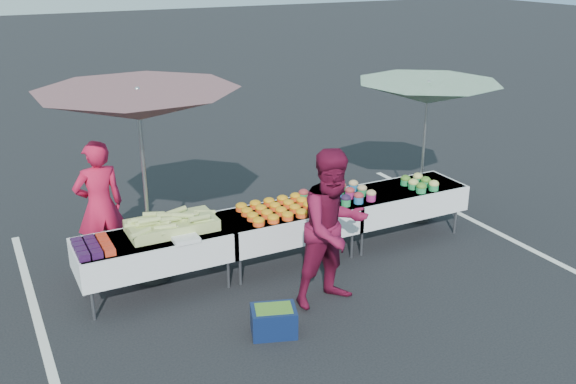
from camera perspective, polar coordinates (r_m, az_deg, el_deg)
name	(u,v)px	position (r m, az deg, el deg)	size (l,w,h in m)	color
ground	(288,261)	(8.69, 0.00, -6.18)	(80.00, 80.00, 0.00)	black
stripe_left	(37,319)	(7.94, -21.39, -10.50)	(0.10, 5.00, 0.00)	silver
stripe_right	(470,219)	(10.41, 15.89, -2.32)	(0.10, 5.00, 0.00)	silver
table_left	(154,249)	(7.86, -11.80, -4.96)	(1.86, 0.81, 0.75)	white
table_center	(288,222)	(8.44, 0.00, -2.65)	(1.86, 0.81, 0.75)	white
table_right	(399,199)	(9.34, 9.87, -0.62)	(1.86, 0.81, 0.75)	white
berry_punnets	(93,247)	(7.59, -16.95, -4.67)	(0.40, 0.54, 0.08)	black
corn_pile	(171,224)	(7.85, -10.35, -2.84)	(1.16, 0.57, 0.26)	#B5CD69
plastic_bags	(185,239)	(7.59, -9.10, -4.12)	(0.30, 0.25, 0.05)	white
carrot_bowls	(278,209)	(8.29, -0.89, -1.48)	(0.95, 0.69, 0.11)	#FA511B
potato_cups	(337,195)	(8.69, 4.40, -0.25)	(0.94, 0.58, 0.16)	#246EAA
bean_baskets	(419,183)	(9.34, 11.61, 0.82)	(0.36, 0.50, 0.15)	#24904B
vendor	(100,206)	(8.54, -16.40, -1.19)	(0.63, 0.41, 1.73)	#C9173E
customer	(334,228)	(7.38, 4.09, -3.22)	(0.92, 0.71, 1.89)	maroon
umbrella_left	(139,106)	(7.71, -13.14, 7.43)	(3.09, 3.09, 2.46)	black
umbrella_right	(428,94)	(9.67, 12.32, 8.52)	(2.47, 2.47, 2.17)	black
storage_bin	(274,320)	(7.10, -1.28, -11.33)	(0.57, 0.49, 0.32)	#0D1B42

